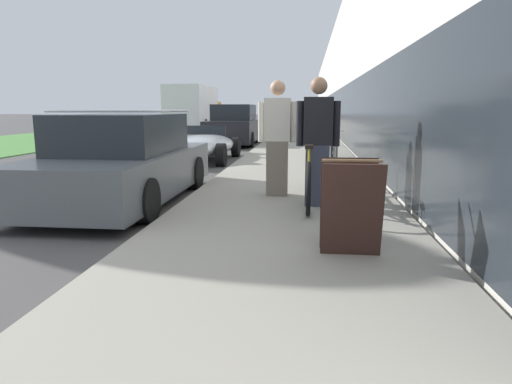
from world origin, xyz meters
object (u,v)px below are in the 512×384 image
object	(u,v)px
person_bystander	(277,138)
bike_rack_hoop	(336,150)
cruiser_bike_middle	(326,144)
vintage_roadster_curbside	(202,146)
cruiser_bike_nearest	(333,151)
parked_sedan_far	(234,127)
parked_sedan_curbside	(123,163)
sandwich_board_sign	(351,206)
person_rider	(318,142)
tandem_bicycle	(308,175)
moving_truck	(194,109)

from	to	relation	value
person_bystander	bike_rack_hoop	distance (m)	2.63
cruiser_bike_middle	vintage_roadster_curbside	bearing A→B (deg)	-170.74
cruiser_bike_nearest	vintage_roadster_curbside	world-z (taller)	vintage_roadster_curbside
parked_sedan_far	parked_sedan_curbside	bearing A→B (deg)	-89.45
person_bystander	parked_sedan_curbside	bearing A→B (deg)	-173.62
cruiser_bike_nearest	sandwich_board_sign	size ratio (longest dim) A/B	1.96
person_rider	cruiser_bike_nearest	world-z (taller)	person_rider
bike_rack_hoop	vintage_roadster_curbside	bearing A→B (deg)	137.86
bike_rack_hoop	cruiser_bike_nearest	size ratio (longest dim) A/B	0.48
tandem_bicycle	vintage_roadster_curbside	bearing A→B (deg)	116.92
person_bystander	cruiser_bike_nearest	distance (m)	4.03
parked_sedan_far	cruiser_bike_nearest	bearing A→B (deg)	-64.75
tandem_bicycle	cruiser_bike_nearest	size ratio (longest dim) A/B	1.62
tandem_bicycle	vintage_roadster_curbside	world-z (taller)	tandem_bicycle
cruiser_bike_nearest	parked_sedan_far	distance (m)	8.52
vintage_roadster_curbside	moving_truck	distance (m)	17.58
person_bystander	cruiser_bike_middle	bearing A→B (deg)	80.78
bike_rack_hoop	parked_sedan_curbside	world-z (taller)	parked_sedan_curbside
person_rider	sandwich_board_sign	bearing A→B (deg)	-82.54
cruiser_bike_middle	parked_sedan_far	distance (m)	6.42
person_bystander	person_rider	bearing A→B (deg)	-49.37
tandem_bicycle	moving_truck	xyz separation A→B (m)	(-7.47, 22.93, 0.97)
sandwich_board_sign	vintage_roadster_curbside	xyz separation A→B (m)	(-3.42, 8.46, -0.14)
parked_sedan_far	moving_truck	bearing A→B (deg)	111.85
parked_sedan_curbside	parked_sedan_far	xyz separation A→B (m)	(-0.11, 11.81, 0.11)
tandem_bicycle	sandwich_board_sign	xyz separation A→B (m)	(0.40, -2.50, 0.07)
person_bystander	parked_sedan_far	distance (m)	11.82
vintage_roadster_curbside	person_rider	bearing A→B (deg)	-63.59
vintage_roadster_curbside	moving_truck	xyz separation A→B (m)	(-4.44, 16.98, 1.04)
parked_sedan_curbside	parked_sedan_far	size ratio (longest dim) A/B	0.99
sandwich_board_sign	vintage_roadster_curbside	world-z (taller)	sandwich_board_sign
person_bystander	sandwich_board_sign	bearing A→B (deg)	-72.62
cruiser_bike_nearest	parked_sedan_curbside	distance (m)	5.41
person_bystander	cruiser_bike_nearest	size ratio (longest dim) A/B	1.02
tandem_bicycle	cruiser_bike_nearest	world-z (taller)	tandem_bicycle
bike_rack_hoop	moving_truck	xyz separation A→B (m)	(-8.03, 20.22, 0.83)
person_bystander	vintage_roadster_curbside	distance (m)	6.19
parked_sedan_curbside	sandwich_board_sign	bearing A→B (deg)	-37.78
person_bystander	sandwich_board_sign	size ratio (longest dim) A/B	1.99
cruiser_bike_nearest	cruiser_bike_middle	world-z (taller)	cruiser_bike_middle
cruiser_bike_middle	vintage_roadster_curbside	distance (m)	3.58
tandem_bicycle	cruiser_bike_middle	distance (m)	6.56
person_bystander	parked_sedan_far	size ratio (longest dim) A/B	0.41
parked_sedan_curbside	cruiser_bike_middle	bearing A→B (deg)	62.02
person_bystander	vintage_roadster_curbside	world-z (taller)	person_bystander
vintage_roadster_curbside	tandem_bicycle	bearing A→B (deg)	-63.08
sandwich_board_sign	moving_truck	size ratio (longest dim) A/B	0.12
bike_rack_hoop	vintage_roadster_curbside	distance (m)	4.84
cruiser_bike_nearest	parked_sedan_curbside	size ratio (longest dim) A/B	0.41
cruiser_bike_middle	tandem_bicycle	bearing A→B (deg)	-94.47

